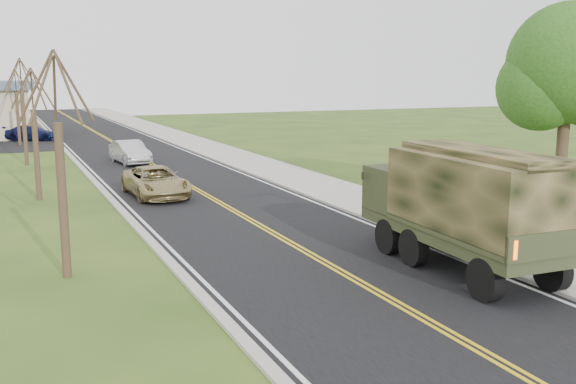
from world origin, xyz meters
TOP-DOWN VIEW (x-y plane):
  - road at (0.00, 40.00)m, footprint 8.00×120.00m
  - curb_right at (4.15, 40.00)m, footprint 0.30×120.00m
  - sidewalk_right at (5.90, 40.00)m, footprint 3.20×120.00m
  - curb_left at (-4.15, 40.00)m, footprint 0.30×120.00m
  - leafy_tree at (11.00, 10.01)m, footprint 4.83×4.50m
  - bare_tree_a at (-7.00, 10.00)m, footprint 1.93×2.26m
  - bare_tree_b at (-7.00, 22.00)m, footprint 1.83×2.14m
  - bare_tree_c at (-7.00, 34.00)m, footprint 2.04×2.39m
  - bare_tree_d at (-7.00, 46.00)m, footprint 1.88×2.20m
  - military_truck at (3.19, 6.13)m, footprint 2.72×7.09m
  - suv_champagne at (-2.14, 20.68)m, footprint 2.43×4.94m
  - sedan_silver at (-1.13, 32.16)m, footprint 1.97×4.43m
  - pickup_navy at (11.09, 14.92)m, footprint 5.11×3.68m
  - lot_car_navy at (-5.85, 49.77)m, footprint 4.76×3.40m

SIDE VIEW (x-z plane):
  - road at x=0.00m, z-range 0.00..0.01m
  - sidewalk_right at x=5.90m, z-range 0.00..0.10m
  - curb_left at x=-4.15m, z-range 0.00..0.10m
  - curb_right at x=4.15m, z-range 0.00..0.12m
  - lot_car_navy at x=-5.85m, z-range 0.00..1.28m
  - suv_champagne at x=-2.14m, z-range 0.00..1.35m
  - pickup_navy at x=11.09m, z-range 0.00..1.38m
  - sedan_silver at x=-1.13m, z-range 0.00..1.41m
  - military_truck at x=3.19m, z-range 0.25..3.74m
  - bare_tree_b at x=-7.00m, z-range -0.39..5.34m
  - bare_tree_d at x=-7.00m, z-range -0.40..5.50m
  - bare_tree_a at x=-7.00m, z-range -0.41..5.66m
  - bare_tree_c at x=-7.00m, z-range -0.44..5.99m
  - leafy_tree at x=11.00m, z-range 1.44..9.54m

